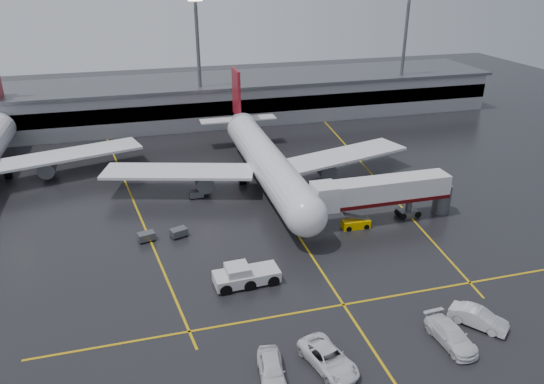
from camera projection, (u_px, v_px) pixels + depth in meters
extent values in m
plane|color=black|center=(282.00, 211.00, 70.75)|extent=(220.00, 220.00, 0.00)
cube|color=gold|center=(282.00, 211.00, 70.74)|extent=(0.25, 90.00, 0.02)
cube|color=gold|center=(343.00, 305.00, 51.41)|extent=(60.00, 0.25, 0.02)
cube|color=gold|center=(132.00, 198.00, 74.72)|extent=(9.99, 69.35, 0.02)
cube|color=gold|center=(370.00, 172.00, 83.86)|extent=(7.57, 69.64, 0.02)
cube|color=gray|center=(220.00, 100.00, 111.28)|extent=(120.00, 18.00, 8.00)
cube|color=black|center=(228.00, 108.00, 103.34)|extent=(120.00, 0.40, 3.00)
cube|color=#595B60|center=(220.00, 80.00, 109.51)|extent=(122.00, 19.00, 0.60)
cylinder|color=#595B60|center=(199.00, 67.00, 101.31)|extent=(0.70, 0.70, 25.00)
cube|color=#FFE5B2|center=(195.00, 0.00, 96.20)|extent=(2.60, 0.90, 0.20)
cylinder|color=#595B60|center=(403.00, 57.00, 112.14)|extent=(0.70, 0.70, 25.00)
cylinder|color=silver|center=(267.00, 163.00, 76.05)|extent=(5.20, 36.00, 5.20)
sphere|color=silver|center=(306.00, 216.00, 60.23)|extent=(5.20, 5.20, 5.20)
cone|color=silver|center=(238.00, 120.00, 94.26)|extent=(4.94, 8.00, 4.94)
cube|color=maroon|center=(236.00, 93.00, 93.12)|extent=(0.50, 5.50, 8.50)
cube|color=silver|center=(238.00, 119.00, 94.17)|extent=(14.00, 3.00, 0.25)
cube|color=silver|center=(178.00, 171.00, 75.01)|extent=(22.80, 11.83, 0.40)
cube|color=silver|center=(343.00, 155.00, 81.26)|extent=(22.80, 11.83, 0.40)
cylinder|color=#595B60|center=(204.00, 180.00, 75.55)|extent=(2.60, 4.50, 2.60)
cylinder|color=#595B60|center=(324.00, 168.00, 80.12)|extent=(2.60, 4.50, 2.60)
cylinder|color=#595B60|center=(298.00, 228.00, 64.18)|extent=(0.56, 0.56, 2.00)
cylinder|color=#595B60|center=(242.00, 177.00, 79.23)|extent=(0.56, 0.56, 2.00)
cylinder|color=#595B60|center=(282.00, 173.00, 80.77)|extent=(0.56, 0.56, 2.00)
cylinder|color=black|center=(298.00, 232.00, 64.41)|extent=(0.40, 1.10, 1.10)
cylinder|color=black|center=(243.00, 180.00, 79.42)|extent=(1.00, 1.40, 1.40)
cylinder|color=black|center=(282.00, 176.00, 80.96)|extent=(1.00, 1.40, 1.40)
cone|color=silver|center=(3.00, 120.00, 94.70)|extent=(4.94, 8.00, 4.94)
cube|color=silver|center=(3.00, 119.00, 94.61)|extent=(14.00, 3.00, 0.25)
cube|color=silver|center=(70.00, 154.00, 81.70)|extent=(22.80, 11.83, 0.40)
cylinder|color=#595B60|center=(48.00, 167.00, 80.56)|extent=(2.60, 4.50, 2.60)
cylinder|color=#595B60|center=(8.00, 172.00, 81.21)|extent=(0.56, 0.56, 2.00)
cylinder|color=black|center=(8.00, 175.00, 81.40)|extent=(1.00, 1.40, 1.40)
cube|color=silver|center=(383.00, 190.00, 66.55)|extent=(18.00, 3.20, 3.00)
cube|color=#450607|center=(383.00, 199.00, 67.08)|extent=(18.00, 3.30, 0.50)
cube|color=silver|center=(324.00, 197.00, 64.58)|extent=(3.00, 3.40, 3.30)
cylinder|color=#595B60|center=(409.00, 206.00, 68.71)|extent=(0.80, 0.80, 3.00)
cube|color=#595B60|center=(408.00, 213.00, 69.14)|extent=(2.60, 1.60, 0.90)
cylinder|color=#595B60|center=(442.00, 199.00, 69.70)|extent=(2.40, 2.40, 4.00)
cylinder|color=black|center=(400.00, 214.00, 68.87)|extent=(0.90, 1.80, 0.90)
cylinder|color=black|center=(415.00, 212.00, 69.40)|extent=(0.90, 1.80, 0.90)
cube|color=silver|center=(247.00, 276.00, 54.46)|extent=(7.11, 3.15, 1.20)
cube|color=silver|center=(237.00, 270.00, 53.77)|extent=(2.51, 2.51, 1.00)
cube|color=black|center=(237.00, 270.00, 53.77)|extent=(2.26, 2.26, 0.90)
cylinder|color=black|center=(223.00, 283.00, 53.87)|extent=(1.45, 3.05, 1.29)
cylinder|color=black|center=(247.00, 279.00, 54.61)|extent=(1.45, 3.05, 1.29)
cylinder|color=black|center=(270.00, 275.00, 55.35)|extent=(1.45, 3.05, 1.29)
cube|color=#E7AD00|center=(356.00, 224.00, 66.13)|extent=(3.67, 1.62, 1.11)
cube|color=#595B60|center=(356.00, 216.00, 65.70)|extent=(3.52, 1.02, 1.26)
cylinder|color=black|center=(347.00, 226.00, 65.98)|extent=(0.76, 1.73, 0.70)
cylinder|color=black|center=(364.00, 224.00, 66.49)|extent=(0.76, 1.73, 0.70)
imported|color=white|center=(328.00, 358.00, 43.25)|extent=(4.37, 6.71, 1.72)
imported|color=silver|center=(451.00, 335.00, 45.95)|extent=(2.78, 6.05, 1.71)
imported|color=silver|center=(478.00, 318.00, 48.14)|extent=(4.77, 5.34, 1.76)
imported|color=white|center=(272.00, 369.00, 42.04)|extent=(2.75, 5.45, 1.78)
cube|color=#595B60|center=(179.00, 232.00, 63.89)|extent=(2.32, 1.90, 0.90)
cylinder|color=black|center=(175.00, 239.00, 63.29)|extent=(0.40, 0.20, 0.40)
cylinder|color=black|center=(186.00, 235.00, 64.13)|extent=(0.40, 0.20, 0.40)
cylinder|color=black|center=(171.00, 236.00, 64.04)|extent=(0.40, 0.20, 0.40)
cylinder|color=black|center=(183.00, 232.00, 64.88)|extent=(0.40, 0.20, 0.40)
cube|color=#595B60|center=(146.00, 236.00, 62.94)|extent=(2.24, 1.72, 0.90)
cylinder|color=black|center=(141.00, 243.00, 62.39)|extent=(0.40, 0.20, 0.40)
cylinder|color=black|center=(154.00, 240.00, 63.08)|extent=(0.40, 0.20, 0.40)
cylinder|color=black|center=(139.00, 239.00, 63.19)|extent=(0.40, 0.20, 0.40)
cylinder|color=black|center=(152.00, 236.00, 63.88)|extent=(0.40, 0.20, 0.40)
cube|color=#595B60|center=(196.00, 194.00, 74.43)|extent=(2.05, 1.38, 0.90)
cylinder|color=black|center=(192.00, 199.00, 73.97)|extent=(0.40, 0.20, 0.40)
cylinder|color=black|center=(203.00, 197.00, 74.41)|extent=(0.40, 0.20, 0.40)
cylinder|color=black|center=(191.00, 196.00, 74.84)|extent=(0.40, 0.20, 0.40)
cylinder|color=black|center=(201.00, 195.00, 75.28)|extent=(0.40, 0.20, 0.40)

